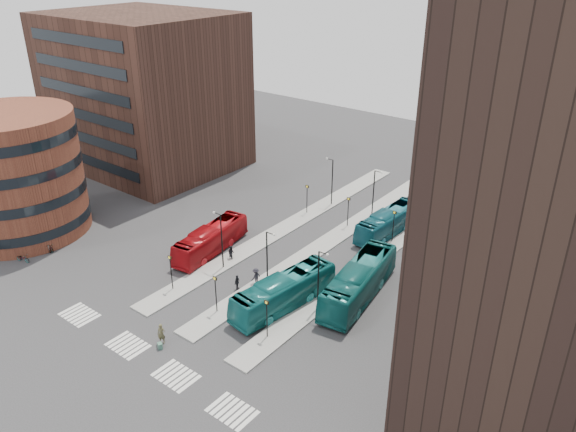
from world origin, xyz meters
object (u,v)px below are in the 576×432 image
Objects in this scene: bicycle_mid at (47,248)px; bicycle_far at (49,247)px; traveller at (161,334)px; bicycle_near at (23,258)px; teal_bus_d at (493,189)px; commuter_a at (231,253)px; suitcase at (160,346)px; teal_bus_b at (388,222)px; commuter_c at (256,276)px; red_bus at (211,240)px; teal_bus_a at (284,292)px; teal_bus_c at (359,281)px; commuter_b at (237,282)px.

bicycle_mid reaches higher than bicycle_far.
traveller reaches higher than bicycle_near.
teal_bus_d is 35.87m from commuter_a.
bicycle_far reaches higher than suitcase.
teal_bus_b is 6.10× the size of commuter_c.
teal_bus_b is at bearing 42.19° from red_bus.
suitcase is 22.50m from bicycle_near.
teal_bus_a is 35.78m from teal_bus_d.
suitcase is at bearing -99.19° from teal_bus_d.
traveller is 11.80m from commuter_c.
teal_bus_b is 6.44× the size of bicycle_near.
bicycle_far is (-31.44, -13.21, -1.29)m from teal_bus_c.
bicycle_far is at bearing -165.82° from teal_bus_c.
teal_bus_d is 54.36m from bicycle_far.
commuter_a reaches higher than suitcase.
teal_bus_b is at bearing 168.38° from commuter_c.
bicycle_mid is at bearing -132.39° from teal_bus_b.
bicycle_near is at bearing -150.61° from teal_bus_a.
commuter_a reaches higher than bicycle_near.
teal_bus_d is 7.58× the size of bicycle_near.
red_bus is 8.26m from commuter_b.
red_bus reaches higher than commuter_a.
commuter_c is at bearing -79.71° from bicycle_near.
suitcase is 0.04× the size of teal_bus_c.
commuter_b is (4.46, -3.88, -0.02)m from commuter_a.
teal_bus_b is 13.96m from teal_bus_c.
teal_bus_c is (8.95, 16.70, 1.47)m from suitcase.
teal_bus_a is at bearing -21.97° from red_bus.
teal_bus_b is (0.42, 18.85, -0.11)m from teal_bus_a.
teal_bus_c reaches higher than teal_bus_a.
bicycle_far is (-22.27, -8.92, -0.42)m from commuter_c.
bicycle_far is at bearing 36.02° from commuter_a.
bicycle_mid is at bearing -165.31° from teal_bus_c.
red_bus reaches higher than bicycle_mid.
commuter_a reaches higher than bicycle_mid.
bicycle_near is 1.01× the size of bicycle_mid.
teal_bus_a is at bearing 164.54° from commuter_a.
bicycle_mid is at bearing 36.79° from commuter_a.
bicycle_mid is at bearing -155.81° from teal_bus_a.
traveller is 1.17× the size of commuter_a.
teal_bus_d is 8.08× the size of commuter_b.
teal_bus_b reaches higher than commuter_a.
bicycle_far is at bearing -156.46° from teal_bus_a.
suitcase is at bearing -67.63° from red_bus.
commuter_a is 0.96× the size of bicycle_near.
commuter_c reaches higher than commuter_a.
teal_bus_d is 7.17× the size of commuter_c.
commuter_a is 20.41m from bicycle_mid.
suitcase is 0.05× the size of teal_bus_a.
suitcase is 0.33× the size of bicycle_near.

